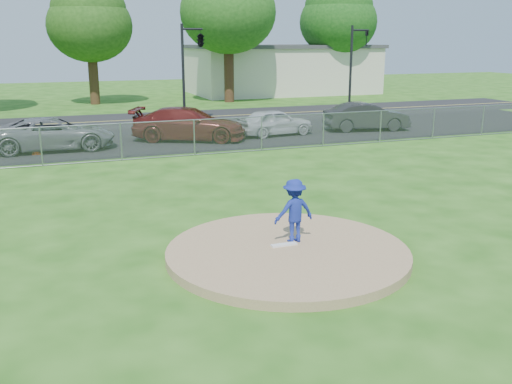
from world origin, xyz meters
TOP-DOWN VIEW (x-y plane):
  - ground at (0.00, 10.00)m, footprint 120.00×120.00m
  - pitchers_mound at (0.00, 0.00)m, footprint 5.40×5.40m
  - pitching_rubber at (0.00, 0.20)m, footprint 0.60×0.15m
  - chain_link_fence at (0.00, 12.00)m, footprint 40.00×0.06m
  - parking_lot at (0.00, 16.50)m, footprint 50.00×8.00m
  - street at (0.00, 24.00)m, footprint 60.00×7.00m
  - commercial_building at (16.00, 38.00)m, footprint 16.40×9.40m
  - tree_center at (-1.00, 34.00)m, footprint 6.16×6.16m
  - tree_far_right at (20.00, 35.00)m, footprint 6.72×6.72m
  - traffic_signal_center at (3.97, 22.00)m, footprint 1.42×2.48m
  - traffic_signal_right at (14.24, 22.00)m, footprint 1.28×0.20m
  - pitcher at (0.32, 0.38)m, footprint 0.98×0.60m
  - traffic_cone at (-5.23, 14.57)m, footprint 0.33×0.33m
  - parked_car_gray at (-4.44, 15.36)m, footprint 5.16×2.43m
  - parked_car_darkred at (1.71, 15.75)m, footprint 5.83×4.27m
  - parked_car_pearl at (6.15, 15.69)m, footprint 4.09×2.09m
  - parked_car_charcoal at (11.38, 15.52)m, footprint 4.67×2.36m

SIDE VIEW (x-z plane):
  - ground at x=0.00m, z-range 0.00..0.00m
  - street at x=0.00m, z-range 0.00..0.01m
  - parking_lot at x=0.00m, z-range 0.00..0.01m
  - pitchers_mound at x=0.00m, z-range 0.00..0.20m
  - pitching_rubber at x=0.00m, z-range 0.20..0.24m
  - traffic_cone at x=-5.23m, z-range 0.01..0.65m
  - parked_car_pearl at x=6.15m, z-range 0.01..1.35m
  - parked_car_gray at x=-4.44m, z-range 0.01..1.44m
  - parked_car_charcoal at x=11.38m, z-range 0.01..1.48m
  - chain_link_fence at x=0.00m, z-range 0.00..1.50m
  - parked_car_darkred at x=1.71m, z-range 0.01..1.58m
  - pitcher at x=0.32m, z-range 0.20..1.67m
  - commercial_building at x=16.00m, z-range 0.01..4.31m
  - traffic_signal_right at x=14.24m, z-range 0.56..6.16m
  - traffic_signal_center at x=3.97m, z-range 1.81..7.41m
  - tree_center at x=-1.00m, z-range 1.55..11.39m
  - tree_far_right at x=20.00m, z-range 1.69..12.43m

